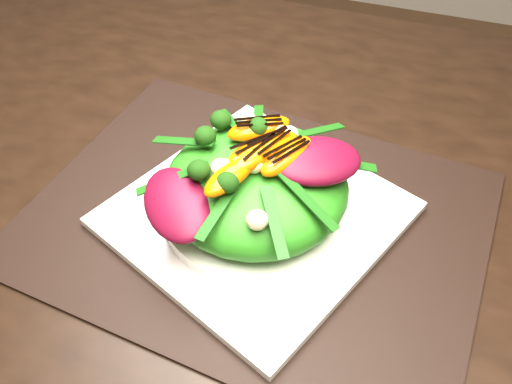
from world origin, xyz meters
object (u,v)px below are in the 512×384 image
(lettuce_mound, at_px, (256,185))
(orange_segment, at_px, (261,137))
(placemat, at_px, (256,218))
(salad_bowl, at_px, (256,206))
(dining_table, at_px, (316,199))
(plate_base, at_px, (256,214))

(lettuce_mound, distance_m, orange_segment, 0.05)
(placemat, bearing_deg, salad_bowl, 0.00)
(lettuce_mound, bearing_deg, orange_segment, 98.58)
(dining_table, distance_m, lettuce_mound, 0.12)
(placemat, height_order, plate_base, plate_base)
(salad_bowl, bearing_deg, orange_segment, 98.58)
(placemat, xyz_separation_m, orange_segment, (-0.00, 0.03, 0.10))
(salad_bowl, bearing_deg, plate_base, 0.00)
(plate_base, bearing_deg, salad_bowl, 0.00)
(plate_base, height_order, salad_bowl, salad_bowl)
(placemat, xyz_separation_m, plate_base, (0.00, 0.00, 0.01))
(dining_table, xyz_separation_m, orange_segment, (-0.06, -0.05, 0.12))
(salad_bowl, distance_m, lettuce_mound, 0.03)
(placemat, distance_m, lettuce_mound, 0.05)
(placemat, distance_m, salad_bowl, 0.02)
(lettuce_mound, height_order, orange_segment, orange_segment)
(salad_bowl, bearing_deg, dining_table, 52.90)
(dining_table, distance_m, orange_segment, 0.14)
(plate_base, xyz_separation_m, lettuce_mound, (-0.00, 0.00, 0.05))
(dining_table, distance_m, placemat, 0.09)
(dining_table, relative_size, salad_bowl, 7.52)
(salad_bowl, xyz_separation_m, lettuce_mound, (-0.00, 0.00, 0.03))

